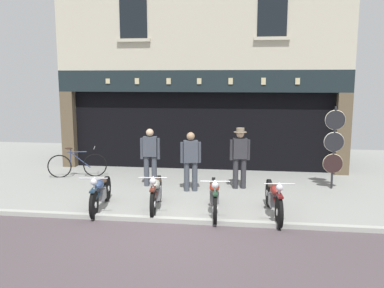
{
  "coord_description": "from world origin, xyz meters",
  "views": [
    {
      "loc": [
        1.51,
        -8.02,
        3.01
      ],
      "look_at": [
        0.08,
        2.62,
        1.29
      ],
      "focal_mm": 37.82,
      "sensor_mm": 36.0,
      "label": 1
    }
  ],
  "objects_px": {
    "motorcycle_center_left": "(156,192)",
    "tyre_sign_pole": "(334,143)",
    "motorcycle_center": "(214,195)",
    "advert_board_far": "(131,116)",
    "motorcycle_left": "(100,192)",
    "shopkeeper_center": "(191,159)",
    "salesman_right": "(240,155)",
    "advert_board_near": "(162,119)",
    "leaning_bicycle": "(77,165)",
    "motorcycle_center_right": "(274,198)",
    "salesman_left": "(150,154)"
  },
  "relations": [
    {
      "from": "motorcycle_center_left",
      "to": "shopkeeper_center",
      "type": "distance_m",
      "value": 1.84
    },
    {
      "from": "shopkeeper_center",
      "to": "advert_board_near",
      "type": "relative_size",
      "value": 1.58
    },
    {
      "from": "shopkeeper_center",
      "to": "leaning_bicycle",
      "type": "height_order",
      "value": "shopkeeper_center"
    },
    {
      "from": "advert_board_near",
      "to": "salesman_left",
      "type": "bearing_deg",
      "value": -85.94
    },
    {
      "from": "motorcycle_center_right",
      "to": "tyre_sign_pole",
      "type": "distance_m",
      "value": 3.24
    },
    {
      "from": "tyre_sign_pole",
      "to": "leaning_bicycle",
      "type": "relative_size",
      "value": 1.32
    },
    {
      "from": "shopkeeper_center",
      "to": "salesman_right",
      "type": "distance_m",
      "value": 1.38
    },
    {
      "from": "salesman_right",
      "to": "leaning_bicycle",
      "type": "height_order",
      "value": "salesman_right"
    },
    {
      "from": "motorcycle_center_left",
      "to": "tyre_sign_pole",
      "type": "bearing_deg",
      "value": -157.88
    },
    {
      "from": "motorcycle_center_right",
      "to": "salesman_left",
      "type": "relative_size",
      "value": 1.26
    },
    {
      "from": "salesman_left",
      "to": "advert_board_far",
      "type": "relative_size",
      "value": 1.66
    },
    {
      "from": "motorcycle_center",
      "to": "advert_board_near",
      "type": "bearing_deg",
      "value": -70.66
    },
    {
      "from": "salesman_right",
      "to": "motorcycle_center_left",
      "type": "bearing_deg",
      "value": 38.61
    },
    {
      "from": "motorcycle_center",
      "to": "shopkeeper_center",
      "type": "xyz_separation_m",
      "value": [
        -0.78,
        1.78,
        0.47
      ]
    },
    {
      "from": "salesman_right",
      "to": "motorcycle_center_right",
      "type": "bearing_deg",
      "value": 99.71
    },
    {
      "from": "shopkeeper_center",
      "to": "advert_board_far",
      "type": "xyz_separation_m",
      "value": [
        -2.45,
        2.83,
        0.88
      ]
    },
    {
      "from": "motorcycle_center_left",
      "to": "leaning_bicycle",
      "type": "relative_size",
      "value": 1.12
    },
    {
      "from": "salesman_left",
      "to": "salesman_right",
      "type": "xyz_separation_m",
      "value": [
        2.52,
        0.08,
        0.04
      ]
    },
    {
      "from": "motorcycle_left",
      "to": "motorcycle_center",
      "type": "height_order",
      "value": "motorcycle_center"
    },
    {
      "from": "salesman_right",
      "to": "advert_board_near",
      "type": "height_order",
      "value": "advert_board_near"
    },
    {
      "from": "advert_board_near",
      "to": "advert_board_far",
      "type": "height_order",
      "value": "advert_board_far"
    },
    {
      "from": "advert_board_near",
      "to": "motorcycle_center",
      "type": "bearing_deg",
      "value": -64.84
    },
    {
      "from": "motorcycle_center",
      "to": "tyre_sign_pole",
      "type": "height_order",
      "value": "tyre_sign_pole"
    },
    {
      "from": "shopkeeper_center",
      "to": "advert_board_far",
      "type": "bearing_deg",
      "value": -60.04
    },
    {
      "from": "motorcycle_center_left",
      "to": "tyre_sign_pole",
      "type": "relative_size",
      "value": 0.85
    },
    {
      "from": "motorcycle_left",
      "to": "shopkeeper_center",
      "type": "height_order",
      "value": "shopkeeper_center"
    },
    {
      "from": "motorcycle_left",
      "to": "motorcycle_center_left",
      "type": "distance_m",
      "value": 1.29
    },
    {
      "from": "motorcycle_center",
      "to": "shopkeeper_center",
      "type": "height_order",
      "value": "shopkeeper_center"
    },
    {
      "from": "salesman_left",
      "to": "motorcycle_center",
      "type": "bearing_deg",
      "value": 127.69
    },
    {
      "from": "leaning_bicycle",
      "to": "salesman_right",
      "type": "bearing_deg",
      "value": 65.51
    },
    {
      "from": "advert_board_far",
      "to": "shopkeeper_center",
      "type": "bearing_deg",
      "value": -49.08
    },
    {
      "from": "motorcycle_left",
      "to": "advert_board_far",
      "type": "bearing_deg",
      "value": -90.35
    },
    {
      "from": "motorcycle_left",
      "to": "motorcycle_center_left",
      "type": "height_order",
      "value": "motorcycle_center_left"
    },
    {
      "from": "motorcycle_center",
      "to": "advert_board_far",
      "type": "distance_m",
      "value": 5.79
    },
    {
      "from": "salesman_right",
      "to": "advert_board_near",
      "type": "distance_m",
      "value": 3.67
    },
    {
      "from": "salesman_left",
      "to": "tyre_sign_pole",
      "type": "bearing_deg",
      "value": 179.24
    },
    {
      "from": "advert_board_near",
      "to": "leaning_bicycle",
      "type": "bearing_deg",
      "value": -144.12
    },
    {
      "from": "motorcycle_left",
      "to": "motorcycle_center",
      "type": "bearing_deg",
      "value": 174.02
    },
    {
      "from": "motorcycle_center_left",
      "to": "shopkeeper_center",
      "type": "xyz_separation_m",
      "value": [
        0.59,
        1.68,
        0.47
      ]
    },
    {
      "from": "salesman_right",
      "to": "tyre_sign_pole",
      "type": "xyz_separation_m",
      "value": [
        2.55,
        0.31,
        0.34
      ]
    },
    {
      "from": "motorcycle_center_left",
      "to": "advert_board_near",
      "type": "xyz_separation_m",
      "value": [
        -0.8,
        4.51,
        1.26
      ]
    },
    {
      "from": "salesman_left",
      "to": "shopkeeper_center",
      "type": "relative_size",
      "value": 1.02
    },
    {
      "from": "motorcycle_center",
      "to": "advert_board_near",
      "type": "height_order",
      "value": "advert_board_near"
    },
    {
      "from": "motorcycle_center",
      "to": "salesman_right",
      "type": "relative_size",
      "value": 1.21
    },
    {
      "from": "motorcycle_left",
      "to": "tyre_sign_pole",
      "type": "distance_m",
      "value": 6.35
    },
    {
      "from": "salesman_left",
      "to": "tyre_sign_pole",
      "type": "relative_size",
      "value": 0.72
    },
    {
      "from": "salesman_left",
      "to": "salesman_right",
      "type": "distance_m",
      "value": 2.52
    },
    {
      "from": "motorcycle_center_right",
      "to": "tyre_sign_pole",
      "type": "bearing_deg",
      "value": -129.46
    },
    {
      "from": "motorcycle_center_right",
      "to": "motorcycle_center",
      "type": "bearing_deg",
      "value": -7.25
    },
    {
      "from": "salesman_left",
      "to": "advert_board_far",
      "type": "height_order",
      "value": "advert_board_far"
    }
  ]
}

